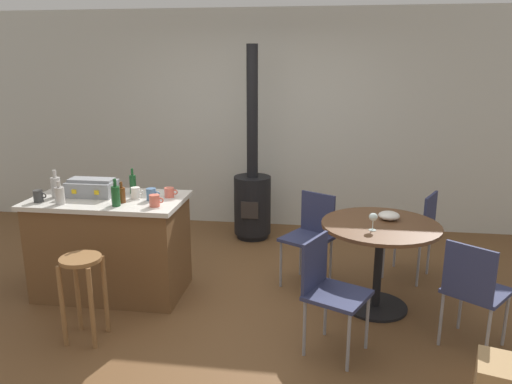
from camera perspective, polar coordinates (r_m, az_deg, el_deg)
name	(u,v)px	position (r m, az deg, el deg)	size (l,w,h in m)	color
ground_plane	(234,302)	(4.52, -2.58, -12.52)	(8.80, 8.80, 0.00)	brown
back_wall	(266,121)	(6.30, 1.13, 8.22)	(8.00, 0.10, 2.70)	beige
kitchen_island	(111,246)	(4.70, -16.34, -5.94)	(1.35, 0.75, 0.90)	brown
wooden_stool	(83,282)	(3.98, -19.35, -9.73)	(0.31, 0.31, 0.67)	olive
dining_table	(380,244)	(4.31, 14.05, -5.85)	(0.98, 0.98, 0.77)	black
folding_chair_near	(474,287)	(3.95, 23.79, -10.03)	(0.56, 0.56, 0.85)	navy
folding_chair_far	(416,228)	(5.03, 17.93, -3.98)	(0.53, 0.53, 0.87)	navy
folding_chair_left	(311,232)	(4.70, 6.32, -4.60)	(0.55, 0.55, 0.87)	navy
folding_chair_right	(329,287)	(3.66, 8.39, -10.73)	(0.53, 0.53, 0.85)	navy
wood_stove	(252,193)	(5.89, -0.42, -0.12)	(0.44, 0.45, 2.26)	black
toolbox	(92,188)	(4.68, -18.36, 0.49)	(0.42, 0.27, 0.16)	gray
bottle_0	(122,195)	(4.37, -15.22, -0.29)	(0.06, 0.06, 0.18)	#603314
bottle_1	(133,184)	(4.66, -14.01, 0.94)	(0.06, 0.06, 0.23)	#194C23
bottle_2	(116,196)	(4.27, -15.87, -0.40)	(0.07, 0.07, 0.23)	#194C23
bottle_3	(56,187)	(4.73, -22.08, 0.57)	(0.08, 0.08, 0.25)	#B7B2AD
bottle_4	(60,195)	(4.49, -21.69, -0.34)	(0.08, 0.08, 0.20)	#B7B2AD
cup_0	(169,192)	(4.46, -9.95, -0.04)	(0.12, 0.09, 0.09)	#DB6651
cup_1	(151,194)	(4.39, -11.96, -0.26)	(0.12, 0.08, 0.11)	#4C7099
cup_2	(38,196)	(4.64, -23.78, -0.43)	(0.12, 0.08, 0.10)	#383838
cup_3	(136,193)	(4.49, -13.68, -0.08)	(0.12, 0.08, 0.10)	white
cup_4	(155,201)	(4.19, -11.59, -0.98)	(0.12, 0.09, 0.10)	#DB6651
wine_glass	(373,218)	(4.04, 13.36, -2.89)	(0.07, 0.07, 0.14)	silver
serving_bowl	(389,216)	(4.37, 15.07, -2.64)	(0.18, 0.18, 0.07)	white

